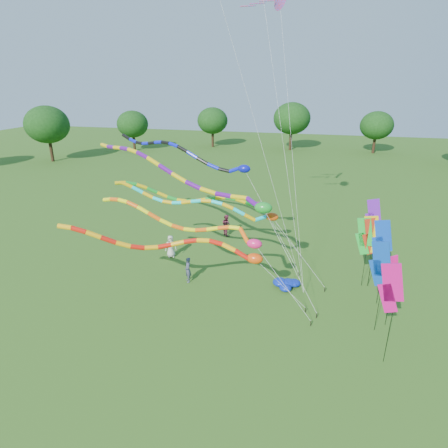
% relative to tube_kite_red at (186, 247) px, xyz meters
% --- Properties ---
extents(ground, '(160.00, 160.00, 0.00)m').
position_rel_tube_kite_red_xyz_m(ground, '(3.84, -1.00, -3.96)').
color(ground, '#235215').
rests_on(ground, ground).
extents(tree_ring, '(115.58, 118.19, 9.48)m').
position_rel_tube_kite_red_xyz_m(tree_ring, '(2.99, 2.12, 1.36)').
color(tree_ring, '#382314').
rests_on(tree_ring, ground).
extents(tube_kite_red, '(12.61, 3.43, 5.96)m').
position_rel_tube_kite_red_xyz_m(tube_kite_red, '(0.00, 0.00, 0.00)').
color(tube_kite_red, black).
rests_on(tube_kite_red, ground).
extents(tube_kite_orange, '(12.43, 1.52, 6.53)m').
position_rel_tube_kite_red_xyz_m(tube_kite_orange, '(0.26, 1.03, 0.87)').
color(tube_kite_orange, black).
rests_on(tube_kite_orange, ground).
extents(tube_kite_purple, '(17.15, 8.19, 8.63)m').
position_rel_tube_kite_red_xyz_m(tube_kite_purple, '(-1.76, 4.97, 2.60)').
color(tube_kite_purple, black).
rests_on(tube_kite_purple, ground).
extents(tube_kite_blue, '(14.31, 4.31, 8.94)m').
position_rel_tube_kite_red_xyz_m(tube_kite_blue, '(-2.17, 7.53, 3.50)').
color(tube_kite_blue, black).
rests_on(tube_kite_blue, ground).
extents(tube_kite_cyan, '(12.50, 1.47, 7.06)m').
position_rel_tube_kite_red_xyz_m(tube_kite_cyan, '(0.76, 3.05, 1.38)').
color(tube_kite_cyan, black).
rests_on(tube_kite_cyan, ground).
extents(tube_kite_green, '(12.04, 4.16, 6.70)m').
position_rel_tube_kite_red_xyz_m(tube_kite_green, '(-0.57, 6.14, 0.85)').
color(tube_kite_green, black).
rests_on(tube_kite_green, ground).
extents(banner_pole_red, '(1.15, 0.33, 4.69)m').
position_rel_tube_kite_red_xyz_m(banner_pole_red, '(10.04, 5.37, -0.53)').
color(banner_pole_red, black).
rests_on(banner_pole_red, ground).
extents(banner_pole_blue_a, '(1.13, 0.45, 5.10)m').
position_rel_tube_kite_red_xyz_m(banner_pole_blue_a, '(9.93, 0.70, -0.12)').
color(banner_pole_blue_a, black).
rests_on(banner_pole_blue_a, ground).
extents(banner_pole_magenta_b, '(1.10, 0.53, 4.19)m').
position_rel_tube_kite_red_xyz_m(banner_pole_magenta_b, '(10.55, 1.14, -1.02)').
color(banner_pole_magenta_b, black).
rests_on(banner_pole_magenta_b, ground).
extents(banner_pole_blue_b, '(1.15, 0.34, 5.28)m').
position_rel_tube_kite_red_xyz_m(banner_pole_blue_b, '(10.33, 3.38, 0.05)').
color(banner_pole_blue_b, black).
rests_on(banner_pole_blue_b, ground).
extents(banner_pole_orange, '(1.14, 0.37, 4.79)m').
position_rel_tube_kite_red_xyz_m(banner_pole_orange, '(10.04, 5.41, -0.43)').
color(banner_pole_orange, black).
rests_on(banner_pole_orange, ground).
extents(banner_pole_violet, '(1.16, 0.08, 4.78)m').
position_rel_tube_kite_red_xyz_m(banner_pole_violet, '(10.55, 9.13, -0.44)').
color(banner_pole_violet, black).
rests_on(banner_pole_violet, ground).
extents(banner_pole_magenta_a, '(1.16, 0.23, 5.16)m').
position_rel_tube_kite_red_xyz_m(banner_pole_magenta_a, '(10.05, -1.76, -0.07)').
color(banner_pole_magenta_a, black).
rests_on(banner_pole_magenta_a, ground).
extents(banner_pole_green, '(1.13, 0.44, 4.64)m').
position_rel_tube_kite_red_xyz_m(banner_pole_green, '(9.65, 5.39, -0.58)').
color(banner_pole_green, black).
rests_on(banner_pole_green, ground).
extents(blue_nylon_heap, '(1.52, 1.35, 0.55)m').
position_rel_tube_kite_red_xyz_m(blue_nylon_heap, '(5.15, 3.54, -3.72)').
color(blue_nylon_heap, '#0C239F').
rests_on(blue_nylon_heap, ground).
extents(person_a, '(0.98, 0.83, 1.70)m').
position_rel_tube_kite_red_xyz_m(person_a, '(-3.57, 6.25, -3.11)').
color(person_a, beige).
rests_on(person_a, ground).
extents(person_b, '(0.67, 0.74, 1.70)m').
position_rel_tube_kite_red_xyz_m(person_b, '(-1.10, 3.06, -3.11)').
color(person_b, '#3F4259').
rests_on(person_b, ground).
extents(person_c, '(1.12, 1.13, 1.84)m').
position_rel_tube_kite_red_xyz_m(person_c, '(-0.58, 11.36, -3.04)').
color(person_c, brown).
rests_on(person_c, ground).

